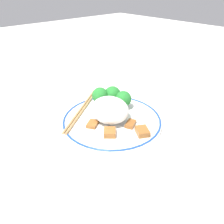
{
  "coord_description": "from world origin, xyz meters",
  "views": [
    {
      "loc": [
        -0.33,
        0.31,
        0.31
      ],
      "look_at": [
        0.0,
        0.0,
        0.03
      ],
      "focal_mm": 35.0,
      "sensor_mm": 36.0,
      "label": 1
    }
  ],
  "objects": [
    {
      "name": "broccoli_back_left",
      "position": [
        0.02,
        -0.06,
        0.04
      ],
      "size": [
        0.04,
        0.04,
        0.05
      ],
      "color": "#72AD4C",
      "rests_on": "plate"
    },
    {
      "name": "meat_near_front",
      "position": [
        -0.05,
        -0.01,
        0.02
      ],
      "size": [
        0.03,
        0.04,
        0.01
      ],
      "color": "brown",
      "rests_on": "plate"
    },
    {
      "name": "meat_near_right",
      "position": [
        -0.09,
        -0.01,
        0.02
      ],
      "size": [
        0.04,
        0.04,
        0.01
      ],
      "color": "#995B28",
      "rests_on": "plate"
    },
    {
      "name": "ground_plane",
      "position": [
        0.0,
        0.0,
        0.0
      ],
      "size": [
        3.0,
        3.0,
        0.0
      ],
      "primitive_type": "plane",
      "color": "silver"
    },
    {
      "name": "rice_mound",
      "position": [
        -0.0,
        0.01,
        0.04
      ],
      "size": [
        0.1,
        0.09,
        0.06
      ],
      "color": "white",
      "rests_on": "plate"
    },
    {
      "name": "meat_near_left",
      "position": [
        0.01,
        0.05,
        0.02
      ],
      "size": [
        0.04,
        0.04,
        0.01
      ],
      "color": "#995B28",
      "rests_on": "plate"
    },
    {
      "name": "broccoli_back_right",
      "position": [
        0.07,
        -0.02,
        0.04
      ],
      "size": [
        0.04,
        0.04,
        0.05
      ],
      "color": "#72AD4C",
      "rests_on": "plate"
    },
    {
      "name": "plate",
      "position": [
        0.0,
        0.0,
        0.01
      ],
      "size": [
        0.24,
        0.24,
        0.01
      ],
      "color": "white",
      "rests_on": "ground_plane"
    },
    {
      "name": "broccoli_back_center",
      "position": [
        0.06,
        -0.06,
        0.04
      ],
      "size": [
        0.05,
        0.05,
        0.05
      ],
      "color": "#72AD4C",
      "rests_on": "plate"
    },
    {
      "name": "meat_near_back",
      "position": [
        -0.04,
        0.05,
        0.02
      ],
      "size": [
        0.04,
        0.04,
        0.01
      ],
      "color": "#995B28",
      "rests_on": "plate"
    },
    {
      "name": "chopsticks",
      "position": [
        0.08,
        0.03,
        0.02
      ],
      "size": [
        0.13,
        0.19,
        0.01
      ],
      "color": "#AD8451",
      "rests_on": "plate"
    }
  ]
}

